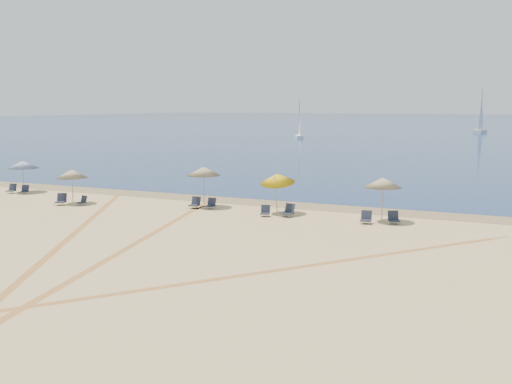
# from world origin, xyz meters

# --- Properties ---
(ocean) EXTENTS (500.00, 500.00, 0.00)m
(ocean) POSITION_xyz_m (0.00, 225.00, 0.01)
(ocean) COLOR #0C2151
(ocean) RESTS_ON ground
(wet_sand) EXTENTS (500.00, 500.00, 0.00)m
(wet_sand) POSITION_xyz_m (0.00, 24.00, 0.00)
(wet_sand) COLOR olive
(wet_sand) RESTS_ON ground
(umbrella_0) EXTENTS (2.20, 2.20, 2.35)m
(umbrella_0) POSITION_xyz_m (-19.12, 21.19, 2.01)
(umbrella_0) COLOR gray
(umbrella_0) RESTS_ON ground
(umbrella_1) EXTENTS (1.97, 1.97, 2.27)m
(umbrella_1) POSITION_xyz_m (-12.37, 18.66, 1.93)
(umbrella_1) COLOR gray
(umbrella_1) RESTS_ON ground
(umbrella_2) EXTENTS (2.08, 2.08, 2.58)m
(umbrella_2) POSITION_xyz_m (-3.98, 20.96, 2.24)
(umbrella_2) COLOR gray
(umbrella_2) RESTS_ON ground
(umbrella_3) EXTENTS (2.02, 2.09, 2.56)m
(umbrella_3) POSITION_xyz_m (1.03, 20.75, 2.07)
(umbrella_3) COLOR gray
(umbrella_3) RESTS_ON ground
(umbrella_4) EXTENTS (2.04, 2.04, 2.48)m
(umbrella_4) POSITION_xyz_m (7.17, 20.81, 2.14)
(umbrella_4) COLOR gray
(umbrella_4) RESTS_ON ground
(chair_0) EXTENTS (0.68, 0.75, 0.67)m
(chair_0) POSITION_xyz_m (-19.49, 20.40, 0.29)
(chair_0) COLOR black
(chair_0) RESTS_ON ground
(chair_1) EXTENTS (0.69, 0.75, 0.63)m
(chair_1) POSITION_xyz_m (-18.36, 20.48, 0.28)
(chair_1) COLOR black
(chair_1) RESTS_ON ground
(chair_2) EXTENTS (0.83, 0.89, 0.73)m
(chair_2) POSITION_xyz_m (-12.66, 17.89, 0.32)
(chair_2) COLOR black
(chair_2) RESTS_ON ground
(chair_3) EXTENTS (0.60, 0.67, 0.59)m
(chair_3) POSITION_xyz_m (-11.38, 18.40, 0.26)
(chair_3) COLOR black
(chair_3) RESTS_ON ground
(chair_4) EXTENTS (0.63, 0.72, 0.70)m
(chair_4) POSITION_xyz_m (-4.26, 20.33, 0.31)
(chair_4) COLOR black
(chair_4) RESTS_ON ground
(chair_5) EXTENTS (0.55, 0.64, 0.66)m
(chair_5) POSITION_xyz_m (-3.28, 20.54, 0.29)
(chair_5) COLOR black
(chair_5) RESTS_ON ground
(chair_6) EXTENTS (0.67, 0.73, 0.63)m
(chair_6) POSITION_xyz_m (0.75, 19.61, 0.28)
(chair_6) COLOR black
(chair_6) RESTS_ON ground
(chair_7) EXTENTS (0.76, 0.84, 0.74)m
(chair_7) POSITION_xyz_m (2.01, 20.01, 0.32)
(chair_7) COLOR black
(chair_7) RESTS_ON ground
(chair_8) EXTENTS (0.64, 0.73, 0.68)m
(chair_8) POSITION_xyz_m (6.52, 19.90, 0.30)
(chair_8) COLOR black
(chair_8) RESTS_ON ground
(chair_9) EXTENTS (0.78, 0.83, 0.68)m
(chair_9) POSITION_xyz_m (7.89, 20.41, 0.30)
(chair_9) COLOR black
(chair_9) RESTS_ON ground
(sailboat_0) EXTENTS (2.71, 6.82, 9.89)m
(sailboat_0) POSITION_xyz_m (5.72, 133.78, 2.99)
(sailboat_0) COLOR white
(sailboat_0) RESTS_ON ocean
(sailboat_1) EXTENTS (3.20, 4.90, 7.21)m
(sailboat_1) POSITION_xyz_m (-25.06, 97.11, 2.18)
(sailboat_1) COLOR white
(sailboat_1) RESTS_ON ocean
(tire_tracks) EXTENTS (49.93, 43.17, 0.00)m
(tire_tracks) POSITION_xyz_m (-1.21, 10.06, 0.00)
(tire_tracks) COLOR tan
(tire_tracks) RESTS_ON ground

